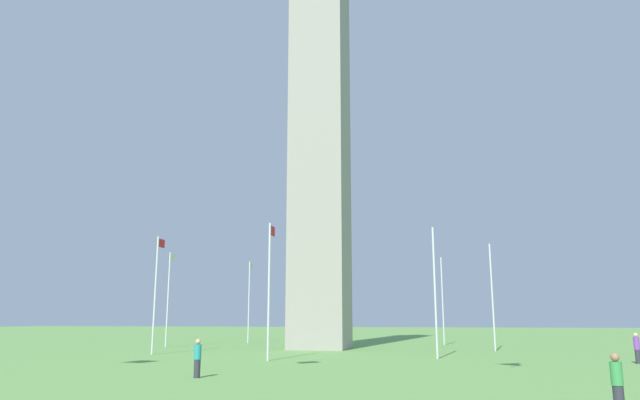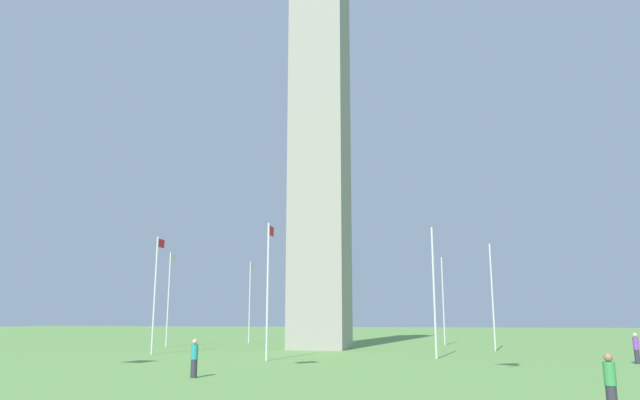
{
  "view_description": "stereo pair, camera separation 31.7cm",
  "coord_description": "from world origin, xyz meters",
  "views": [
    {
      "loc": [
        -50.87,
        -11.73,
        2.62
      ],
      "look_at": [
        0.0,
        0.0,
        13.18
      ],
      "focal_mm": 32.87,
      "sensor_mm": 36.0,
      "label": 1
    },
    {
      "loc": [
        -50.8,
        -12.04,
        2.62
      ],
      "look_at": [
        0.0,
        0.0,
        13.18
      ],
      "focal_mm": 32.87,
      "sensor_mm": 36.0,
      "label": 2
    }
  ],
  "objects": [
    {
      "name": "flagpole_nw",
      "position": [
        10.39,
        -10.33,
        4.77
      ],
      "size": [
        1.12,
        0.14,
        8.76
      ],
      "color": "silver",
      "rests_on": "ground"
    },
    {
      "name": "person_green_shirt",
      "position": [
        -32.63,
        -15.96,
        0.83
      ],
      "size": [
        0.32,
        0.32,
        1.67
      ],
      "rotation": [
        0.0,
        0.0,
        0.07
      ],
      "color": "#2D2D38",
      "rests_on": "ground"
    },
    {
      "name": "flagpole_se",
      "position": [
        -10.28,
        10.33,
        4.77
      ],
      "size": [
        1.12,
        0.14,
        8.76
      ],
      "color": "silver",
      "rests_on": "ground"
    },
    {
      "name": "person_purple_shirt",
      "position": [
        -12.05,
        -21.97,
        0.88
      ],
      "size": [
        0.32,
        0.32,
        1.78
      ],
      "rotation": [
        0.0,
        0.0,
        0.62
      ],
      "color": "#2D2D38",
      "rests_on": "ground"
    },
    {
      "name": "flagpole_s",
      "position": [
        -14.56,
        0.0,
        4.77
      ],
      "size": [
        1.12,
        0.14,
        8.76
      ],
      "color": "silver",
      "rests_on": "ground"
    },
    {
      "name": "flagpole_e",
      "position": [
        0.06,
        14.61,
        4.77
      ],
      "size": [
        1.12,
        0.14,
        8.76
      ],
      "color": "silver",
      "rests_on": "ground"
    },
    {
      "name": "flagpole_w",
      "position": [
        0.06,
        -14.61,
        4.77
      ],
      "size": [
        1.12,
        0.14,
        8.76
      ],
      "color": "silver",
      "rests_on": "ground"
    },
    {
      "name": "flagpole_n",
      "position": [
        14.67,
        0.0,
        4.77
      ],
      "size": [
        1.12,
        0.14,
        8.76
      ],
      "color": "silver",
      "rests_on": "ground"
    },
    {
      "name": "ground_plane",
      "position": [
        0.0,
        0.0,
        0.0
      ],
      "size": [
        260.0,
        260.0,
        0.0
      ],
      "primitive_type": "plane",
      "color": "#609347"
    },
    {
      "name": "flagpole_ne",
      "position": [
        10.39,
        10.33,
        4.77
      ],
      "size": [
        1.12,
        0.14,
        8.76
      ],
      "color": "silver",
      "rests_on": "ground"
    },
    {
      "name": "flagpole_sw",
      "position": [
        -10.28,
        -10.33,
        4.77
      ],
      "size": [
        1.12,
        0.14,
        8.76
      ],
      "color": "silver",
      "rests_on": "ground"
    },
    {
      "name": "person_teal_shirt",
      "position": [
        -25.6,
        -0.24,
        0.84
      ],
      "size": [
        0.32,
        0.32,
        1.7
      ],
      "rotation": [
        0.0,
        0.0,
        -0.24
      ],
      "color": "#2D2D38",
      "rests_on": "ground"
    },
    {
      "name": "obelisk_monument",
      "position": [
        0.0,
        0.0,
        22.26
      ],
      "size": [
        4.9,
        4.9,
        44.53
      ],
      "color": "gray",
      "rests_on": "ground"
    }
  ]
}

